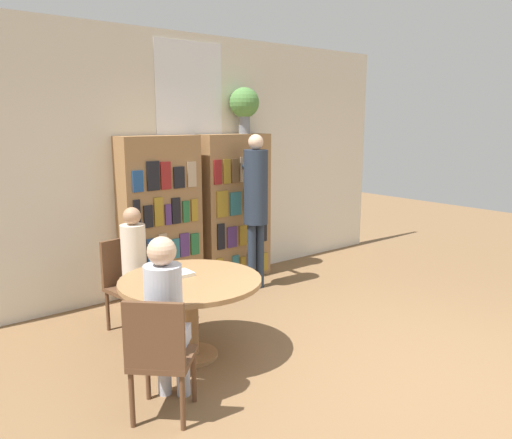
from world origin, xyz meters
The scene contains 12 objects.
ground_plane centered at (0.00, 0.00, 0.00)m, with size 16.00×16.00×0.00m, color brown.
wall_back centered at (0.00, 3.27, 1.51)m, with size 6.40×0.07×3.00m.
bookshelf_left centered at (-0.53, 3.08, 0.92)m, with size 0.93×0.34×1.84m.
bookshelf_right centered at (0.52, 3.08, 0.92)m, with size 0.93×0.34×1.84m.
flower_vase centered at (0.69, 3.08, 2.20)m, with size 0.37×0.37×0.57m.
reading_table centered at (-1.09, 1.51, 0.58)m, with size 1.19×1.19×0.70m.
chair_near_camera centered at (-1.74, 0.84, 0.49)m, with size 0.57×0.57×0.88m.
chair_left_side centered at (-1.25, 2.44, 0.49)m, with size 0.46×0.46×0.88m.
seated_reader_left centered at (-1.22, 2.25, 0.67)m, with size 0.28×0.37×1.22m.
seated_reader_right centered at (-1.62, 0.97, 0.71)m, with size 0.41×0.41×1.25m.
librarian_standing centered at (0.46, 2.58, 1.13)m, with size 0.28×0.55×1.85m.
open_book_on_table centered at (-1.13, 1.65, 0.72)m, with size 0.24×0.18×0.03m.
Camera 1 is at (-3.16, -1.95, 2.00)m, focal length 35.00 mm.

